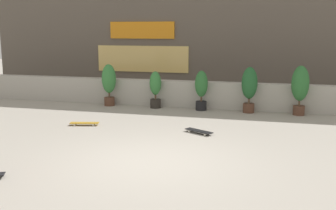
# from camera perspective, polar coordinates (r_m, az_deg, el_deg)

# --- Properties ---
(ground_plane) EXTENTS (48.00, 48.00, 0.00)m
(ground_plane) POSITION_cam_1_polar(r_m,az_deg,el_deg) (8.53, -2.58, -7.75)
(ground_plane) COLOR #A8A093
(planter_wall) EXTENTS (18.00, 0.40, 0.90)m
(planter_wall) POSITION_cam_1_polar(r_m,az_deg,el_deg) (14.12, 4.64, 1.44)
(planter_wall) COLOR #B2ADA3
(planter_wall) RESTS_ON ground
(building_backdrop) EXTENTS (20.00, 2.08, 6.50)m
(building_backdrop) POSITION_cam_1_polar(r_m,az_deg,el_deg) (17.90, 7.07, 12.30)
(building_backdrop) COLOR #60564C
(building_backdrop) RESTS_ON ground
(potted_plant_0) EXTENTS (0.49, 0.49, 1.46)m
(potted_plant_0) POSITION_cam_1_polar(r_m,az_deg,el_deg) (14.53, -8.16, 3.19)
(potted_plant_0) COLOR brown
(potted_plant_0) RESTS_ON ground
(potted_plant_1) EXTENTS (0.39, 0.39, 1.25)m
(potted_plant_1) POSITION_cam_1_polar(r_m,az_deg,el_deg) (13.99, -1.75, 2.35)
(potted_plant_1) COLOR #2D2823
(potted_plant_1) RESTS_ON ground
(potted_plant_2) EXTENTS (0.42, 0.42, 1.32)m
(potted_plant_2) POSITION_cam_1_polar(r_m,az_deg,el_deg) (13.63, 4.62, 2.32)
(potted_plant_2) COLOR black
(potted_plant_2) RESTS_ON ground
(potted_plant_3) EXTENTS (0.50, 0.50, 1.47)m
(potted_plant_3) POSITION_cam_1_polar(r_m,az_deg,el_deg) (13.43, 11.18, 2.55)
(potted_plant_3) COLOR brown
(potted_plant_3) RESTS_ON ground
(potted_plant_4) EXTENTS (0.54, 0.54, 1.55)m
(potted_plant_4) POSITION_cam_1_polar(r_m,az_deg,el_deg) (13.42, 17.78, 2.47)
(potted_plant_4) COLOR brown
(potted_plant_4) RESTS_ON ground
(skateboard_near_camera) EXTENTS (0.82, 0.38, 0.08)m
(skateboard_near_camera) POSITION_cam_1_polar(r_m,az_deg,el_deg) (11.80, -11.46, -2.47)
(skateboard_near_camera) COLOR #BF8C26
(skateboard_near_camera) RESTS_ON ground
(skateboard_aside) EXTENTS (0.80, 0.57, 0.08)m
(skateboard_aside) POSITION_cam_1_polar(r_m,az_deg,el_deg) (10.72, 4.29, -3.60)
(skateboard_aside) COLOR black
(skateboard_aside) RESTS_ON ground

